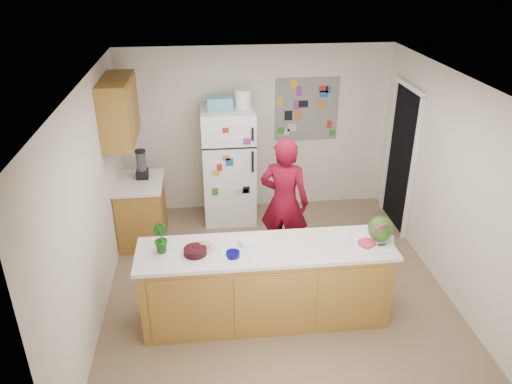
{
  "coord_description": "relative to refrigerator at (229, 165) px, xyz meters",
  "views": [
    {
      "loc": [
        -0.78,
        -4.84,
        3.7
      ],
      "look_at": [
        -0.23,
        0.2,
        1.22
      ],
      "focal_mm": 35.0,
      "sensor_mm": 36.0,
      "label": 1
    }
  ],
  "objects": [
    {
      "name": "floor",
      "position": [
        0.45,
        -1.88,
        -0.86
      ],
      "size": [
        4.0,
        4.5,
        0.02
      ],
      "primitive_type": "cube",
      "color": "brown",
      "rests_on": "ground"
    },
    {
      "name": "blender_appliance",
      "position": [
        -1.19,
        -0.43,
        0.24
      ],
      "size": [
        0.13,
        0.13,
        0.38
      ],
      "primitive_type": "cylinder",
      "color": "black",
      "rests_on": "side_counter_top"
    },
    {
      "name": "watermelon_slice",
      "position": [
        1.3,
        -2.43,
        0.09
      ],
      "size": [
        0.17,
        0.17,
        0.02
      ],
      "primitive_type": "cylinder",
      "color": "#CB2D55",
      "rests_on": "cutting_board"
    },
    {
      "name": "cutting_board",
      "position": [
        1.4,
        -2.38,
        0.08
      ],
      "size": [
        0.48,
        0.41,
        0.01
      ],
      "primitive_type": "cube",
      "rotation": [
        0.0,
        0.0,
        -0.31
      ],
      "color": "silver",
      "rests_on": "peninsula_top"
    },
    {
      "name": "wall_left",
      "position": [
        -1.56,
        -1.88,
        0.4
      ],
      "size": [
        0.02,
        4.5,
        2.5
      ],
      "primitive_type": "cube",
      "color": "beige",
      "rests_on": "ground"
    },
    {
      "name": "plate",
      "position": [
        -0.39,
        -2.33,
        0.08
      ],
      "size": [
        0.28,
        0.28,
        0.02
      ],
      "primitive_type": "cylinder",
      "rotation": [
        0.0,
        0.0,
        -0.21
      ],
      "color": "beige",
      "rests_on": "peninsula_top"
    },
    {
      "name": "peninsula_top",
      "position": [
        0.25,
        -2.38,
        0.05
      ],
      "size": [
        2.68,
        0.7,
        0.04
      ],
      "primitive_type": "cube",
      "color": "silver",
      "rests_on": "peninsula_base"
    },
    {
      "name": "white_bowl",
      "position": [
        0.08,
        -2.29,
        0.1
      ],
      "size": [
        0.22,
        0.22,
        0.06
      ],
      "primitive_type": "cylinder",
      "rotation": [
        0.0,
        0.0,
        -0.09
      ],
      "color": "silver",
      "rests_on": "peninsula_top"
    },
    {
      "name": "side_counter_base",
      "position": [
        -1.24,
        -0.53,
        -0.42
      ],
      "size": [
        0.6,
        0.8,
        0.86
      ],
      "primitive_type": "cube",
      "color": "brown",
      "rests_on": "floor"
    },
    {
      "name": "potted_plant",
      "position": [
        -0.83,
        -2.33,
        0.22
      ],
      "size": [
        0.21,
        0.22,
        0.3
      ],
      "primitive_type": "imported",
      "rotation": [
        0.0,
        0.0,
        2.22
      ],
      "color": "#1B4911",
      "rests_on": "peninsula_top"
    },
    {
      "name": "wall_back",
      "position": [
        0.45,
        0.38,
        0.4
      ],
      "size": [
        4.0,
        0.02,
        2.5
      ],
      "primitive_type": "cube",
      "color": "beige",
      "rests_on": "ground"
    },
    {
      "name": "cherry_bowl",
      "position": [
        -0.48,
        -2.42,
        0.11
      ],
      "size": [
        0.27,
        0.27,
        0.07
      ],
      "primitive_type": "cylinder",
      "rotation": [
        0.0,
        0.0,
        -0.19
      ],
      "color": "black",
      "rests_on": "peninsula_top"
    },
    {
      "name": "wall_right",
      "position": [
        2.46,
        -1.88,
        0.4
      ],
      "size": [
        0.02,
        4.5,
        2.5
      ],
      "primitive_type": "cube",
      "color": "beige",
      "rests_on": "ground"
    },
    {
      "name": "keys",
      "position": [
        1.45,
        -2.47,
        0.08
      ],
      "size": [
        0.1,
        0.05,
        0.01
      ],
      "primitive_type": "cube",
      "rotation": [
        0.0,
        0.0,
        0.07
      ],
      "color": "gray",
      "rests_on": "peninsula_top"
    },
    {
      "name": "fridge_top_bin",
      "position": [
        -0.1,
        0.0,
        0.94
      ],
      "size": [
        0.35,
        0.28,
        0.18
      ],
      "primitive_type": "cube",
      "color": "#5999B2",
      "rests_on": "refrigerator"
    },
    {
      "name": "person",
      "position": [
        0.62,
        -1.25,
        0.0
      ],
      "size": [
        0.73,
        0.61,
        1.7
      ],
      "primitive_type": "imported",
      "rotation": [
        0.0,
        0.0,
        2.77
      ],
      "color": "maroon",
      "rests_on": "floor"
    },
    {
      "name": "ceiling",
      "position": [
        0.45,
        -1.88,
        1.66
      ],
      "size": [
        4.0,
        4.5,
        0.02
      ],
      "primitive_type": "cube",
      "color": "white",
      "rests_on": "wall_back"
    },
    {
      "name": "cobalt_bowl",
      "position": [
        -0.1,
        -2.5,
        0.1
      ],
      "size": [
        0.17,
        0.17,
        0.05
      ],
      "primitive_type": "cylinder",
      "rotation": [
        0.0,
        0.0,
        0.24
      ],
      "color": "#06025B",
      "rests_on": "peninsula_top"
    },
    {
      "name": "peninsula_base",
      "position": [
        0.25,
        -2.38,
        -0.41
      ],
      "size": [
        2.6,
        0.62,
        0.88
      ],
      "primitive_type": "cube",
      "color": "brown",
      "rests_on": "floor"
    },
    {
      "name": "doorway",
      "position": [
        2.44,
        -0.43,
        0.17
      ],
      "size": [
        0.03,
        0.85,
        2.04
      ],
      "primitive_type": "cube",
      "color": "black",
      "rests_on": "ground"
    },
    {
      "name": "photo_collage",
      "position": [
        1.2,
        0.36,
        0.7
      ],
      "size": [
        0.95,
        0.01,
        0.95
      ],
      "primitive_type": "cube",
      "color": "slate",
      "rests_on": "wall_back"
    },
    {
      "name": "watermelon",
      "position": [
        1.46,
        -2.36,
        0.21
      ],
      "size": [
        0.26,
        0.26,
        0.26
      ],
      "primitive_type": "sphere",
      "color": "#2F5F0E",
      "rests_on": "cutting_board"
    },
    {
      "name": "upper_cabinets",
      "position": [
        -1.37,
        -0.58,
        1.05
      ],
      "size": [
        0.35,
        1.0,
        0.8
      ],
      "primitive_type": "cube",
      "color": "brown",
      "rests_on": "wall_left"
    },
    {
      "name": "side_counter_top",
      "position": [
        -1.24,
        -0.53,
        0.03
      ],
      "size": [
        0.64,
        0.84,
        0.04
      ],
      "primitive_type": "cube",
      "color": "silver",
      "rests_on": "side_counter_base"
    },
    {
      "name": "paper_towel",
      "position": [
        -0.14,
        -2.47,
        0.08
      ],
      "size": [
        0.18,
        0.16,
        0.02
      ],
      "primitive_type": "cube",
      "rotation": [
        0.0,
        0.0,
        -0.08
      ],
      "color": "white",
      "rests_on": "peninsula_top"
    },
    {
      "name": "refrigerator",
      "position": [
        0.0,
        0.0,
        0.0
      ],
      "size": [
        0.75,
        0.7,
        1.7
      ],
      "primitive_type": "cube",
      "color": "silver",
      "rests_on": "floor"
    }
  ]
}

